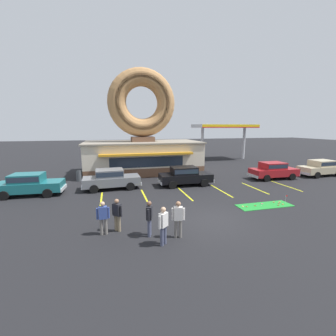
% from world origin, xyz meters
% --- Properties ---
extents(ground_plane, '(160.00, 160.00, 0.00)m').
position_xyz_m(ground_plane, '(0.00, 0.00, 0.00)').
color(ground_plane, black).
extents(donut_shop_building, '(12.30, 6.75, 10.96)m').
position_xyz_m(donut_shop_building, '(-1.65, 13.94, 3.74)').
color(donut_shop_building, brown).
rests_on(donut_shop_building, ground).
extents(putting_mat, '(3.58, 1.16, 0.03)m').
position_xyz_m(putting_mat, '(4.20, 1.21, 0.01)').
color(putting_mat, '#1E842D').
rests_on(putting_mat, ground).
extents(mini_donut_near_left, '(0.13, 0.13, 0.04)m').
position_xyz_m(mini_donut_near_left, '(3.56, 1.25, 0.05)').
color(mini_donut_near_left, brown).
rests_on(mini_donut_near_left, putting_mat).
extents(mini_donut_near_right, '(0.13, 0.13, 0.04)m').
position_xyz_m(mini_donut_near_right, '(5.03, 0.97, 0.05)').
color(mini_donut_near_right, brown).
rests_on(mini_donut_near_right, putting_mat).
extents(mini_donut_mid_left, '(0.13, 0.13, 0.04)m').
position_xyz_m(mini_donut_mid_left, '(5.16, 1.54, 0.05)').
color(mini_donut_mid_left, '#D17F47').
rests_on(mini_donut_mid_left, putting_mat).
extents(mini_donut_mid_centre, '(0.13, 0.13, 0.04)m').
position_xyz_m(mini_donut_mid_centre, '(5.55, 1.46, 0.05)').
color(mini_donut_mid_centre, '#D17F47').
rests_on(mini_donut_mid_centre, putting_mat).
extents(mini_donut_mid_right, '(0.13, 0.13, 0.04)m').
position_xyz_m(mini_donut_mid_right, '(4.21, 1.46, 0.05)').
color(mini_donut_mid_right, '#D8667F').
rests_on(mini_donut_mid_right, putting_mat).
extents(mini_donut_far_left, '(0.13, 0.13, 0.04)m').
position_xyz_m(mini_donut_far_left, '(5.32, 1.27, 0.05)').
color(mini_donut_far_left, '#A5724C').
rests_on(mini_donut_far_left, putting_mat).
extents(mini_donut_far_centre, '(0.13, 0.13, 0.04)m').
position_xyz_m(mini_donut_far_centre, '(2.73, 1.33, 0.05)').
color(mini_donut_far_centre, '#E5C666').
rests_on(mini_donut_far_centre, putting_mat).
extents(mini_donut_far_right, '(0.13, 0.13, 0.04)m').
position_xyz_m(mini_donut_far_right, '(5.42, 1.03, 0.05)').
color(mini_donut_far_right, '#D17F47').
rests_on(mini_donut_far_right, putting_mat).
extents(mini_donut_extra, '(0.13, 0.13, 0.04)m').
position_xyz_m(mini_donut_extra, '(2.93, 1.23, 0.05)').
color(mini_donut_extra, brown).
rests_on(mini_donut_extra, putting_mat).
extents(golf_ball, '(0.04, 0.04, 0.04)m').
position_xyz_m(golf_ball, '(3.94, 1.19, 0.05)').
color(golf_ball, white).
rests_on(golf_ball, putting_mat).
extents(putting_flag_pin, '(0.13, 0.01, 0.55)m').
position_xyz_m(putting_flag_pin, '(5.78, 1.19, 0.44)').
color(putting_flag_pin, silver).
rests_on(putting_flag_pin, putting_mat).
extents(car_teal, '(4.63, 2.13, 1.60)m').
position_xyz_m(car_teal, '(-10.88, 7.40, 0.87)').
color(car_teal, '#196066').
rests_on(car_teal, ground).
extents(car_black, '(4.60, 2.06, 1.60)m').
position_xyz_m(car_black, '(0.96, 7.32, 0.87)').
color(car_black, black).
rests_on(car_black, ground).
extents(car_red, '(4.60, 2.06, 1.60)m').
position_xyz_m(car_red, '(9.91, 7.50, 0.87)').
color(car_red, maroon).
rests_on(car_red, ground).
extents(car_grey, '(4.63, 2.13, 1.60)m').
position_xyz_m(car_grey, '(-5.14, 7.71, 0.87)').
color(car_grey, slate).
rests_on(car_grey, ground).
extents(car_champagne, '(4.63, 2.12, 1.60)m').
position_xyz_m(car_champagne, '(15.56, 7.49, 0.87)').
color(car_champagne, '#BCAD89').
rests_on(car_champagne, ground).
extents(pedestrian_blue_sweater_man, '(0.60, 0.25, 1.59)m').
position_xyz_m(pedestrian_blue_sweater_man, '(-5.55, -0.26, 0.87)').
color(pedestrian_blue_sweater_man, slate).
rests_on(pedestrian_blue_sweater_man, ground).
extents(pedestrian_hooded_kid, '(0.58, 0.32, 1.69)m').
position_xyz_m(pedestrian_hooded_kid, '(-2.31, -1.38, 0.94)').
color(pedestrian_hooded_kid, slate).
rests_on(pedestrian_hooded_kid, ground).
extents(pedestrian_leather_jacket_man, '(0.35, 0.57, 1.66)m').
position_xyz_m(pedestrian_leather_jacket_man, '(-3.52, -0.90, 0.92)').
color(pedestrian_leather_jacket_man, '#474C66').
rests_on(pedestrian_leather_jacket_man, ground).
extents(pedestrian_clipboard_woman, '(0.45, 0.44, 1.59)m').
position_xyz_m(pedestrian_clipboard_woman, '(-4.92, -0.04, 0.88)').
color(pedestrian_clipboard_woman, '#7F7056').
rests_on(pedestrian_clipboard_woman, ground).
extents(pedestrian_beanie_man, '(0.48, 0.43, 1.67)m').
position_xyz_m(pedestrian_beanie_man, '(-3.10, -1.84, 0.93)').
color(pedestrian_beanie_man, '#474C66').
rests_on(pedestrian_beanie_man, ground).
extents(trash_bin, '(0.57, 0.57, 0.97)m').
position_xyz_m(trash_bin, '(-7.95, 11.25, 0.50)').
color(trash_bin, '#51565B').
rests_on(trash_bin, ground).
extents(gas_station_canopy, '(9.00, 4.46, 5.30)m').
position_xyz_m(gas_station_canopy, '(11.70, 20.75, 4.86)').
color(gas_station_canopy, silver).
rests_on(gas_station_canopy, ground).
extents(parking_stripe_far_left, '(0.12, 3.60, 0.01)m').
position_xyz_m(parking_stripe_far_left, '(-5.85, 5.00, 0.00)').
color(parking_stripe_far_left, yellow).
rests_on(parking_stripe_far_left, ground).
extents(parking_stripe_left, '(0.12, 3.60, 0.01)m').
position_xyz_m(parking_stripe_left, '(-2.85, 5.00, 0.00)').
color(parking_stripe_left, yellow).
rests_on(parking_stripe_left, ground).
extents(parking_stripe_mid_left, '(0.12, 3.60, 0.01)m').
position_xyz_m(parking_stripe_mid_left, '(0.15, 5.00, 0.00)').
color(parking_stripe_mid_left, yellow).
rests_on(parking_stripe_mid_left, ground).
extents(parking_stripe_centre, '(0.12, 3.60, 0.01)m').
position_xyz_m(parking_stripe_centre, '(3.15, 5.00, 0.00)').
color(parking_stripe_centre, yellow).
rests_on(parking_stripe_centre, ground).
extents(parking_stripe_mid_right, '(0.12, 3.60, 0.01)m').
position_xyz_m(parking_stripe_mid_right, '(6.15, 5.00, 0.00)').
color(parking_stripe_mid_right, yellow).
rests_on(parking_stripe_mid_right, ground).
extents(parking_stripe_right, '(0.12, 3.60, 0.01)m').
position_xyz_m(parking_stripe_right, '(9.15, 5.00, 0.00)').
color(parking_stripe_right, yellow).
rests_on(parking_stripe_right, ground).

